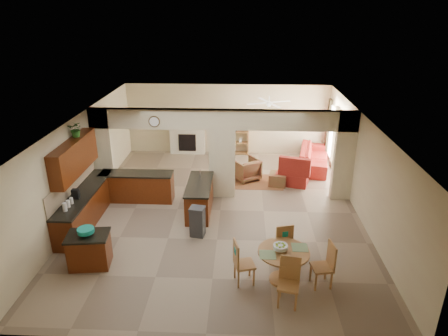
{
  "coord_description": "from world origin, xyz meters",
  "views": [
    {
      "loc": [
        0.6,
        -10.45,
        5.66
      ],
      "look_at": [
        0.09,
        0.3,
        1.23
      ],
      "focal_mm": 32.0,
      "sensor_mm": 36.0,
      "label": 1
    }
  ],
  "objects_px": {
    "dining_table": "(283,261)",
    "sofa": "(314,157)",
    "kitchen_island": "(89,250)",
    "armchair": "(246,169)"
  },
  "relations": [
    {
      "from": "kitchen_island",
      "to": "armchair",
      "type": "relative_size",
      "value": 1.23
    },
    {
      "from": "dining_table",
      "to": "sofa",
      "type": "height_order",
      "value": "dining_table"
    },
    {
      "from": "dining_table",
      "to": "sofa",
      "type": "distance_m",
      "value": 7.0
    },
    {
      "from": "sofa",
      "to": "armchair",
      "type": "height_order",
      "value": "armchair"
    },
    {
      "from": "dining_table",
      "to": "armchair",
      "type": "relative_size",
      "value": 1.36
    },
    {
      "from": "sofa",
      "to": "kitchen_island",
      "type": "bearing_deg",
      "value": 147.28
    },
    {
      "from": "sofa",
      "to": "armchair",
      "type": "bearing_deg",
      "value": 128.03
    },
    {
      "from": "kitchen_island",
      "to": "sofa",
      "type": "distance_m",
      "value": 8.9
    },
    {
      "from": "dining_table",
      "to": "armchair",
      "type": "distance_m",
      "value": 5.54
    },
    {
      "from": "dining_table",
      "to": "sofa",
      "type": "relative_size",
      "value": 0.44
    }
  ]
}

